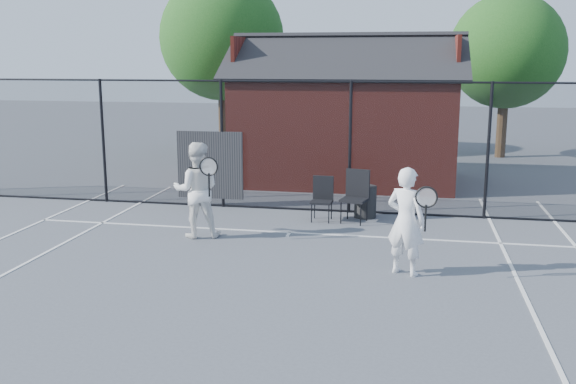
% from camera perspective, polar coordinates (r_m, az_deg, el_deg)
% --- Properties ---
extents(ground, '(80.00, 80.00, 0.00)m').
position_cam_1_polar(ground, '(10.25, -3.01, -8.02)').
color(ground, '#4C5157').
rests_on(ground, ground).
extents(court_lines, '(11.02, 18.00, 0.01)m').
position_cam_1_polar(court_lines, '(9.06, -5.06, -10.74)').
color(court_lines, silver).
rests_on(court_lines, ground).
extents(fence, '(22.04, 3.00, 3.00)m').
position_cam_1_polar(fence, '(14.74, 0.45, 3.89)').
color(fence, black).
rests_on(fence, ground).
extents(clubhouse, '(6.50, 4.36, 4.19)m').
position_cam_1_polar(clubhouse, '(18.54, 5.19, 5.96)').
color(clubhouse, maroon).
rests_on(clubhouse, ground).
extents(tree_left, '(4.48, 4.48, 6.44)m').
position_cam_1_polar(tree_left, '(23.87, -5.90, 13.44)').
color(tree_left, '#322114').
rests_on(tree_left, ground).
extents(tree_right, '(3.97, 3.97, 5.70)m').
position_cam_1_polar(tree_right, '(24.06, 18.87, 11.72)').
color(tree_right, '#322114').
rests_on(tree_right, ground).
extents(player_front, '(0.85, 0.70, 1.78)m').
position_cam_1_polar(player_front, '(10.54, 10.45, -2.56)').
color(player_front, white).
rests_on(player_front, ground).
extents(player_back, '(1.11, 0.95, 1.89)m').
position_cam_1_polar(player_back, '(12.69, -8.11, 0.18)').
color(player_back, white).
rests_on(player_back, ground).
extents(chair_left, '(0.64, 0.66, 1.10)m').
position_cam_1_polar(chair_left, '(13.82, 5.91, -0.48)').
color(chair_left, black).
rests_on(chair_left, ground).
extents(chair_right, '(0.46, 0.48, 0.94)m').
position_cam_1_polar(chair_right, '(13.91, 3.01, -0.69)').
color(chair_right, black).
rests_on(chair_right, ground).
extents(waste_bin, '(0.59, 0.59, 0.71)m').
position_cam_1_polar(waste_bin, '(14.33, 6.89, -0.86)').
color(waste_bin, '#262626').
rests_on(waste_bin, ground).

